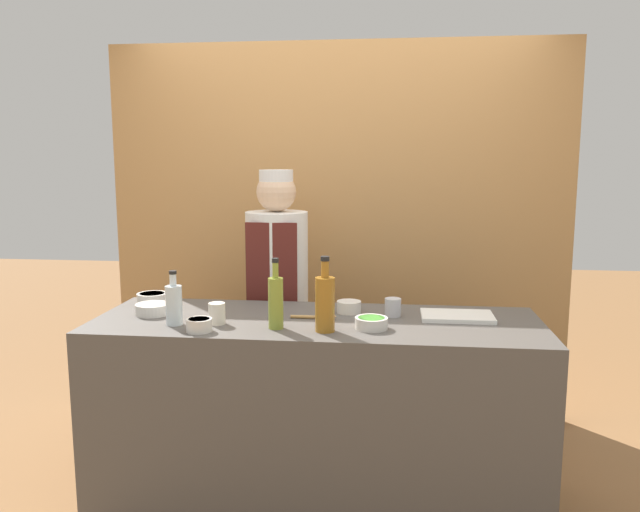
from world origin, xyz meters
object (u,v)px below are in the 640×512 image
at_px(bottle_amber, 325,302).
at_px(chef_center, 277,301).
at_px(sauce_bowl_white, 349,306).
at_px(wooden_spoon, 318,317).
at_px(cup_steel, 393,307).
at_px(sauce_bowl_yellow, 152,298).
at_px(bottle_clear, 174,304).
at_px(cup_cream, 217,313).
at_px(sauce_bowl_green, 371,322).
at_px(sauce_bowl_purple, 199,324).
at_px(cutting_board, 457,316).
at_px(sauce_bowl_orange, 153,308).
at_px(bottle_oil, 276,301).

height_order(bottle_amber, chef_center, chef_center).
bearing_deg(sauce_bowl_white, wooden_spoon, -134.34).
height_order(cup_steel, chef_center, chef_center).
height_order(sauce_bowl_yellow, bottle_amber, bottle_amber).
relative_size(bottle_clear, cup_steel, 2.86).
xyz_separation_m(cup_cream, chef_center, (0.14, 0.74, -0.11)).
height_order(sauce_bowl_white, bottle_amber, bottle_amber).
height_order(sauce_bowl_white, cup_cream, cup_cream).
xyz_separation_m(sauce_bowl_green, sauce_bowl_purple, (-0.75, -0.13, 0.00)).
bearing_deg(cutting_board, sauce_bowl_green, -150.01).
height_order(sauce_bowl_yellow, sauce_bowl_green, sauce_bowl_yellow).
bearing_deg(wooden_spoon, sauce_bowl_orange, -179.64).
relative_size(cutting_board, cup_steel, 3.87).
distance_m(bottle_clear, chef_center, 0.85).
xyz_separation_m(sauce_bowl_white, bottle_amber, (-0.08, -0.35, 0.10)).
relative_size(bottle_clear, bottle_oil, 0.79).
bearing_deg(wooden_spoon, cup_cream, -162.45).
bearing_deg(sauce_bowl_purple, cup_steel, 23.49).
xyz_separation_m(cutting_board, bottle_amber, (-0.60, -0.30, 0.12)).
height_order(sauce_bowl_white, chef_center, chef_center).
bearing_deg(cup_cream, sauce_bowl_green, 0.09).
bearing_deg(sauce_bowl_yellow, bottle_oil, -28.34).
bearing_deg(cup_cream, bottle_amber, -7.39).
distance_m(bottle_oil, bottle_amber, 0.22).
distance_m(cutting_board, cup_cream, 1.13).
bearing_deg(cutting_board, bottle_clear, -168.50).
relative_size(bottle_amber, chef_center, 0.20).
distance_m(sauce_bowl_white, sauce_bowl_purple, 0.75).
bearing_deg(cup_cream, sauce_bowl_purple, -108.35).
distance_m(sauce_bowl_yellow, cup_steel, 1.25).
distance_m(bottle_oil, cup_steel, 0.59).
distance_m(sauce_bowl_green, sauce_bowl_white, 0.30).
xyz_separation_m(sauce_bowl_green, cutting_board, (0.40, 0.23, -0.02)).
distance_m(cutting_board, chef_center, 1.08).
relative_size(sauce_bowl_white, wooden_spoon, 0.55).
relative_size(sauce_bowl_orange, sauce_bowl_yellow, 1.07).
relative_size(cup_steel, cup_cream, 0.89).
height_order(cutting_board, wooden_spoon, wooden_spoon).
height_order(sauce_bowl_green, cup_cream, cup_cream).
bearing_deg(sauce_bowl_orange, chef_center, 50.02).
bearing_deg(bottle_amber, cup_cream, 172.61).
distance_m(cup_cream, wooden_spoon, 0.47).
bearing_deg(chef_center, sauce_bowl_green, -52.72).
xyz_separation_m(sauce_bowl_orange, sauce_bowl_white, (0.94, 0.14, 0.00)).
xyz_separation_m(sauce_bowl_yellow, bottle_clear, (0.25, -0.38, 0.07)).
height_order(sauce_bowl_white, cutting_board, sauce_bowl_white).
distance_m(bottle_oil, chef_center, 0.81).
relative_size(cutting_board, chef_center, 0.21).
bearing_deg(bottle_clear, cutting_board, 11.50).
relative_size(sauce_bowl_green, bottle_oil, 0.46).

